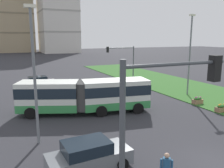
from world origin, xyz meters
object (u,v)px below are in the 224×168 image
at_px(articulated_bus, 85,95).
at_px(apartment_tower_centre, 57,3).
at_px(flower_planter_2, 221,108).
at_px(streetlight_left, 34,71).
at_px(traffic_light_far_right, 124,58).
at_px(flower_planter_3, 198,100).
at_px(pedestrian_crossing, 166,168).
at_px(car_white_van, 39,82).
at_px(traffic_light_near_left, 157,129).
at_px(streetlight_median, 190,52).
at_px(car_grey_wagon, 89,156).

xyz_separation_m(articulated_bus, apartment_tower_centre, (17.54, 90.00, 20.50)).
bearing_deg(flower_planter_2, streetlight_left, 178.25).
bearing_deg(traffic_light_far_right, flower_planter_3, -81.11).
bearing_deg(pedestrian_crossing, traffic_light_far_right, 66.74).
bearing_deg(car_white_van, traffic_light_near_left, -90.75).
xyz_separation_m(articulated_bus, streetlight_median, (13.34, 1.22, 3.50)).
relative_size(articulated_bus, apartment_tower_centre, 0.27).
bearing_deg(flower_planter_3, pedestrian_crossing, -139.99).
distance_m(articulated_bus, apartment_tower_centre, 93.96).
distance_m(flower_planter_2, streetlight_left, 16.84).
bearing_deg(flower_planter_2, flower_planter_3, 90.00).
distance_m(car_grey_wagon, flower_planter_3, 15.81).
bearing_deg(car_grey_wagon, pedestrian_crossing, -47.97).
bearing_deg(flower_planter_3, streetlight_left, -171.49).
height_order(flower_planter_3, traffic_light_near_left, traffic_light_near_left).
relative_size(pedestrian_crossing, apartment_tower_centre, 0.04).
relative_size(car_white_van, flower_planter_3, 4.04).
height_order(car_white_van, apartment_tower_centre, apartment_tower_centre).
relative_size(car_white_van, apartment_tower_centre, 0.10).
bearing_deg(car_grey_wagon, flower_planter_3, 25.29).
relative_size(flower_planter_3, traffic_light_far_right, 0.20).
height_order(traffic_light_near_left, traffic_light_far_right, traffic_light_near_left).
xyz_separation_m(articulated_bus, car_grey_wagon, (-2.85, -9.09, -0.90)).
bearing_deg(streetlight_left, traffic_light_far_right, 46.56).
height_order(articulated_bus, apartment_tower_centre, apartment_tower_centre).
xyz_separation_m(car_grey_wagon, traffic_light_near_left, (0.14, -5.60, 3.54)).
height_order(pedestrian_crossing, flower_planter_2, pedestrian_crossing).
xyz_separation_m(articulated_bus, car_white_van, (-2.35, 13.01, -0.90)).
bearing_deg(streetlight_median, car_grey_wagon, -147.51).
bearing_deg(apartment_tower_centre, pedestrian_crossing, -99.84).
distance_m(car_white_van, pedestrian_crossing, 25.19).
height_order(articulated_bus, flower_planter_3, articulated_bus).
bearing_deg(pedestrian_crossing, flower_planter_3, 40.01).
height_order(flower_planter_3, apartment_tower_centre, apartment_tower_centre).
height_order(flower_planter_3, traffic_light_far_right, traffic_light_far_right).
bearing_deg(pedestrian_crossing, traffic_light_near_left, -134.31).
relative_size(pedestrian_crossing, traffic_light_far_right, 0.31).
xyz_separation_m(pedestrian_crossing, streetlight_median, (13.50, 13.30, 4.16)).
xyz_separation_m(pedestrian_crossing, streetlight_left, (-4.65, 7.31, 3.82)).
distance_m(flower_planter_2, traffic_light_far_right, 16.08).
distance_m(pedestrian_crossing, flower_planter_2, 13.46).
bearing_deg(flower_planter_2, streetlight_median, 73.68).
relative_size(flower_planter_3, streetlight_median, 0.12).
xyz_separation_m(traffic_light_near_left, apartment_tower_centre, (20.25, 104.70, 17.86)).
relative_size(articulated_bus, flower_planter_3, 10.88).
bearing_deg(apartment_tower_centre, traffic_light_far_right, -95.79).
height_order(car_white_van, flower_planter_3, car_white_van).
bearing_deg(flower_planter_3, flower_planter_2, -90.00).
bearing_deg(car_grey_wagon, streetlight_left, 114.41).
bearing_deg(traffic_light_near_left, car_white_van, 89.25).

